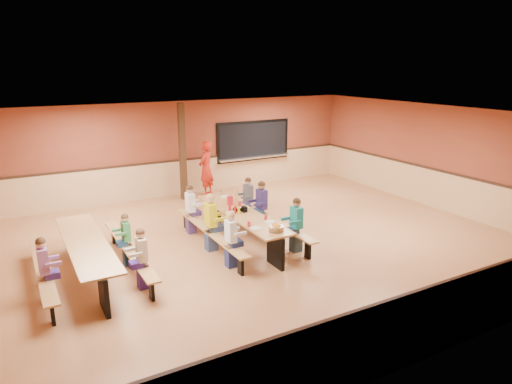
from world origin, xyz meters
TOP-DOWN VIEW (x-y plane):
  - ground at (0.00, 0.00)m, footprint 12.00×12.00m
  - room_envelope at (0.00, 0.00)m, footprint 12.04×10.04m
  - kitchen_pass_through at (2.60, 4.96)m, footprint 2.78×0.28m
  - structural_post at (-0.20, 4.40)m, footprint 0.18×0.18m
  - cafeteria_table_main at (-0.29, 0.29)m, footprint 1.91×3.70m
  - cafeteria_table_second at (-3.81, 0.16)m, footprint 1.91×3.70m
  - seated_child_white_left at (-1.11, -0.83)m, footprint 0.36×0.30m
  - seated_adult_yellow at (-1.11, 0.20)m, footprint 0.42×0.34m
  - seated_child_grey_left at (-1.11, 1.46)m, footprint 0.37×0.31m
  - seated_child_teal_right at (0.54, -0.80)m, footprint 0.38×0.31m
  - seated_child_navy_right at (0.54, 0.77)m, footprint 0.40×0.32m
  - seated_child_char_right at (0.54, 1.49)m, footprint 0.37×0.30m
  - seated_child_purple_sec at (-4.63, -0.56)m, footprint 0.37×0.30m
  - seated_child_green_sec at (-2.98, 0.32)m, footprint 0.32×0.26m
  - seated_child_tan_sec at (-2.98, -0.87)m, footprint 0.35×0.29m
  - standing_woman at (0.57, 4.43)m, footprint 0.77×0.74m
  - punch_pitcher at (-0.26, 0.97)m, footprint 0.16×0.16m
  - chip_bowl at (-0.22, -1.17)m, footprint 0.32×0.32m
  - napkin_dispenser at (-0.20, 0.31)m, footprint 0.10×0.14m
  - condiment_mustard at (-0.38, 0.24)m, footprint 0.06×0.06m
  - condiment_ketchup at (-0.44, 0.31)m, footprint 0.06×0.06m
  - table_paddle at (-0.30, 0.48)m, footprint 0.16×0.16m
  - place_settings at (-0.29, 0.29)m, footprint 0.65×3.30m

SIDE VIEW (x-z plane):
  - ground at x=0.00m, z-range 0.00..0.00m
  - cafeteria_table_main at x=-0.29m, z-range 0.16..0.90m
  - cafeteria_table_second at x=-3.81m, z-range 0.16..0.90m
  - seated_child_green_sec at x=-2.98m, z-range 0.00..1.12m
  - seated_child_tan_sec at x=-2.98m, z-range 0.00..1.18m
  - seated_child_white_left at x=-1.11m, z-range 0.00..1.19m
  - seated_child_purple_sec at x=-4.63m, z-range 0.00..1.21m
  - seated_child_char_right at x=0.54m, z-range 0.00..1.21m
  - seated_child_grey_left at x=-1.11m, z-range 0.00..1.22m
  - seated_child_teal_right at x=0.54m, z-range 0.00..1.24m
  - seated_child_navy_right at x=0.54m, z-range 0.00..1.27m
  - seated_adult_yellow at x=-1.11m, z-range 0.00..1.31m
  - room_envelope at x=0.00m, z-range -0.82..2.20m
  - place_settings at x=-0.29m, z-range 0.74..0.85m
  - napkin_dispenser at x=-0.20m, z-range 0.74..0.87m
  - chip_bowl at x=-0.22m, z-range 0.74..0.89m
  - condiment_mustard at x=-0.38m, z-range 0.74..0.91m
  - condiment_ketchup at x=-0.44m, z-range 0.74..0.91m
  - punch_pitcher at x=-0.26m, z-range 0.74..0.96m
  - table_paddle at x=-0.30m, z-range 0.60..1.16m
  - standing_woman at x=0.57m, z-range 0.00..1.77m
  - kitchen_pass_through at x=2.60m, z-range 0.80..2.18m
  - structural_post at x=-0.20m, z-range 0.00..3.00m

